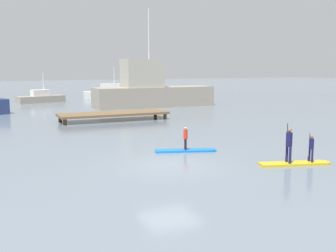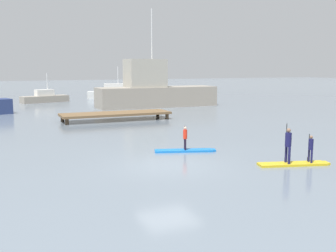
# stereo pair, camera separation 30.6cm
# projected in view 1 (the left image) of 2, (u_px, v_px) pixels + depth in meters

# --- Properties ---
(ground_plane) EXTENTS (240.00, 240.00, 0.00)m
(ground_plane) POSITION_uv_depth(u_px,v_px,m) (170.00, 165.00, 17.43)
(ground_plane) COLOR slate
(paddleboard_near) EXTENTS (3.09, 1.48, 0.10)m
(paddleboard_near) POSITION_uv_depth(u_px,v_px,m) (185.00, 151.00, 20.15)
(paddleboard_near) COLOR blue
(paddleboard_near) RESTS_ON ground
(paddler_child_solo) EXTENTS (0.26, 0.39, 1.20)m
(paddler_child_solo) POSITION_uv_depth(u_px,v_px,m) (185.00, 137.00, 20.06)
(paddler_child_solo) COLOR black
(paddler_child_solo) RESTS_ON paddleboard_near
(paddleboard_far) EXTENTS (3.19, 1.45, 0.10)m
(paddleboard_far) POSITION_uv_depth(u_px,v_px,m) (294.00, 164.00, 17.43)
(paddleboard_far) COLOR gold
(paddleboard_far) RESTS_ON ground
(paddler_adult) EXTENTS (0.34, 0.48, 1.71)m
(paddler_adult) POSITION_uv_depth(u_px,v_px,m) (289.00, 143.00, 17.25)
(paddler_adult) COLOR #19194C
(paddler_adult) RESTS_ON paddleboard_far
(paddler_child_front) EXTENTS (0.26, 0.40, 1.23)m
(paddler_child_front) POSITION_uv_depth(u_px,v_px,m) (311.00, 147.00, 17.44)
(paddler_child_front) COLOR #19194C
(paddler_child_front) RESTS_ON paddleboard_far
(fishing_boat_white_large) EXTENTS (13.10, 3.50, 10.34)m
(fishing_boat_white_large) POSITION_uv_depth(u_px,v_px,m) (151.00, 91.00, 42.95)
(fishing_boat_white_large) COLOR #9E9384
(fishing_boat_white_large) RESTS_ON ground
(motor_boat_small_navy) EXTENTS (5.91, 3.18, 3.56)m
(motor_boat_small_navy) POSITION_uv_depth(u_px,v_px,m) (41.00, 98.00, 48.33)
(motor_boat_small_navy) COLOR #9E9384
(motor_boat_small_navy) RESTS_ON ground
(trawler_grey_distant) EXTENTS (6.05, 3.03, 4.35)m
(trawler_grey_distant) POSITION_uv_depth(u_px,v_px,m) (107.00, 93.00, 54.79)
(trawler_grey_distant) COLOR silver
(trawler_grey_distant) RESTS_ON ground
(floating_dock) EXTENTS (8.73, 2.64, 0.62)m
(floating_dock) POSITION_uv_depth(u_px,v_px,m) (114.00, 114.00, 31.97)
(floating_dock) COLOR brown
(floating_dock) RESTS_ON ground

